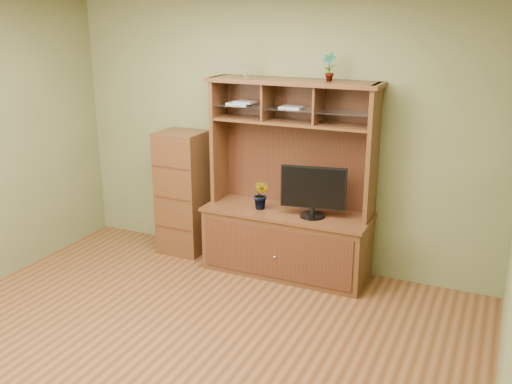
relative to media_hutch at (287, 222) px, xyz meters
The scene contains 8 objects.
room 1.93m from the media_hutch, 97.81° to the right, with size 4.54×4.04×2.74m.
media_hutch is the anchor object (origin of this frame).
monitor 0.48m from the media_hutch, 16.53° to the right, with size 0.61×0.24×0.49m.
orchid_plant 0.38m from the media_hutch, 161.21° to the right, with size 0.16×0.13×0.30m, color #2E5B1F.
top_plant 1.54m from the media_hutch, 12.63° to the left, with size 0.13×0.09×0.25m, color #385F21.
reed_diffuser 1.58m from the media_hutch, behind, with size 0.06×0.06×0.31m.
magazines 1.18m from the media_hutch, 167.88° to the left, with size 0.77×0.17×0.04m.
side_cabinet 1.22m from the media_hutch, behind, with size 0.47×0.43×1.32m.
Camera 1 is at (2.13, -3.18, 2.47)m, focal length 40.00 mm.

